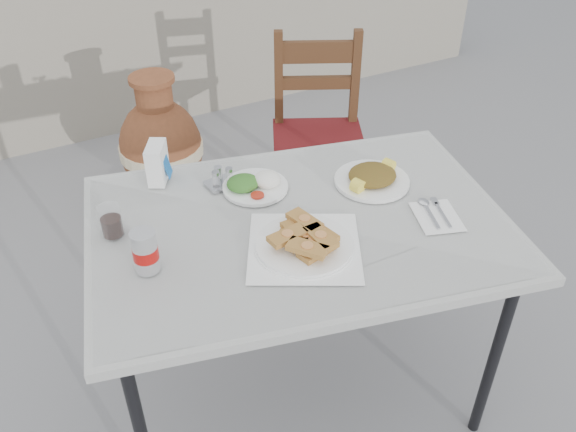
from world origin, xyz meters
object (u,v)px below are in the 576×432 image
chair (318,136)px  terracotta_urn (162,149)px  condiment_caddy (221,179)px  pide_plate (304,240)px  salad_rice_plate (254,184)px  napkin_holder (157,163)px  salad_chopped_plate (372,177)px  cafe_table (299,235)px  soda_can (145,251)px  cola_glass (111,223)px

chair → terracotta_urn: chair is taller
condiment_caddy → pide_plate: bearing=-77.7°
salad_rice_plate → napkin_holder: (-0.28, 0.21, 0.05)m
salad_chopped_plate → salad_rice_plate: bearing=158.0°
cafe_table → salad_chopped_plate: size_ratio=5.70×
condiment_caddy → soda_can: bearing=-139.2°
cola_glass → terracotta_urn: bearing=68.1°
salad_rice_plate → chair: (0.66, 0.69, -0.32)m
cafe_table → napkin_holder: napkin_holder is taller
pide_plate → salad_chopped_plate: (0.38, 0.21, -0.01)m
pide_plate → condiment_caddy: (-0.09, 0.43, -0.01)m
salad_rice_plate → chair: chair is taller
condiment_caddy → terracotta_urn: size_ratio=0.14×
terracotta_urn → soda_can: bearing=-107.2°
terracotta_urn → salad_chopped_plate: bearing=-73.7°
soda_can → cola_glass: (-0.05, 0.21, -0.02)m
napkin_holder → cola_glass: bearing=-105.4°
cola_glass → condiment_caddy: cola_glass is taller
cafe_table → soda_can: 0.52m
salad_rice_plate → napkin_holder: bearing=142.9°
pide_plate → salad_chopped_plate: 0.44m
salad_rice_plate → salad_chopped_plate: (0.38, -0.16, 0.00)m
cola_glass → chair: size_ratio=0.10×
cola_glass → salad_rice_plate: bearing=3.0°
cola_glass → chair: 1.40m
soda_can → cola_glass: soda_can is taller
napkin_holder → condiment_caddy: 0.23m
salad_rice_plate → napkin_holder: size_ratio=1.65×
salad_rice_plate → chair: 1.00m
cola_glass → condiment_caddy: (0.41, 0.10, -0.02)m
cola_glass → terracotta_urn: size_ratio=0.13×
soda_can → condiment_caddy: (0.36, 0.31, -0.04)m
condiment_caddy → terracotta_urn: 1.23m
napkin_holder → chair: (0.93, 0.48, -0.37)m
napkin_holder → terracotta_urn: 1.15m
salad_chopped_plate → pide_plate: bearing=-151.8°
pide_plate → chair: chair is taller
cafe_table → salad_rice_plate: (-0.05, 0.24, 0.08)m
soda_can → cola_glass: size_ratio=1.31×
cafe_table → terracotta_urn: bearing=92.4°
salad_rice_plate → pide_plate: bearing=-90.0°
pide_plate → soda_can: bearing=164.6°
pide_plate → salad_chopped_plate: size_ratio=1.73×
soda_can → chair: bearing=39.8°
condiment_caddy → napkin_holder: bearing=143.2°
cafe_table → terracotta_urn: size_ratio=1.96×
condiment_caddy → chair: (0.75, 0.61, -0.33)m
cola_glass → terracotta_urn: cola_glass is taller
cafe_table → salad_chopped_plate: 0.35m
napkin_holder → condiment_caddy: (0.18, -0.14, -0.04)m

